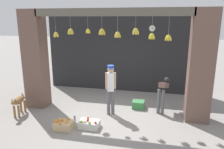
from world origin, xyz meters
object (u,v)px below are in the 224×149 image
shopkeeper (111,86)px  fruit_crate_oranges (64,125)px  produce_box_green (138,105)px  fruit_crate_apples (89,124)px  wall_clock (152,28)px  water_bottle (75,120)px  dog (18,102)px  worker_stooping (163,91)px

shopkeeper → fruit_crate_oranges: size_ratio=3.26×
produce_box_green → fruit_crate_oranges: bearing=-134.1°
fruit_crate_apples → wall_clock: bearing=66.6°
water_bottle → dog: bearing=175.8°
fruit_crate_apples → wall_clock: (1.55, 3.57, 2.61)m
worker_stooping → produce_box_green: size_ratio=2.63×
fruit_crate_apples → water_bottle: bearing=159.6°
fruit_crate_oranges → water_bottle: size_ratio=2.31×
fruit_crate_oranges → worker_stooping: bearing=34.7°
fruit_crate_apples → shopkeeper: bearing=68.2°
produce_box_green → wall_clock: wall_clock is taller
dog → produce_box_green: 4.04m
wall_clock → fruit_crate_apples: bearing=-113.4°
dog → fruit_crate_apples: bearing=72.8°
fruit_crate_apples → water_bottle: 0.55m
worker_stooping → wall_clock: wall_clock is taller
dog → shopkeeper: (2.93, 0.69, 0.52)m
dog → water_bottle: 2.04m
dog → fruit_crate_apples: size_ratio=1.47×
shopkeeper → fruit_crate_apples: 1.41m
worker_stooping → fruit_crate_apples: worker_stooping is taller
fruit_crate_oranges → fruit_crate_apples: (0.69, 0.25, -0.02)m
dog → worker_stooping: worker_stooping is taller
fruit_crate_apples → produce_box_green: (1.25, 1.75, 0.02)m
fruit_crate_oranges → dog: bearing=162.3°
shopkeeper → water_bottle: shopkeeper is taller
dog → water_bottle: size_ratio=3.87×
fruit_crate_oranges → water_bottle: fruit_crate_oranges is taller
fruit_crate_apples → wall_clock: wall_clock is taller
shopkeeper → wall_clock: size_ratio=6.44×
shopkeeper → worker_stooping: shopkeeper is taller
shopkeeper → worker_stooping: size_ratio=1.52×
worker_stooping → fruit_crate_oranges: worker_stooping is taller
dog → wall_clock: bearing=119.0°
produce_box_green → water_bottle: (-1.77, -1.56, -0.03)m
wall_clock → fruit_crate_oranges: bearing=-120.3°
dog → fruit_crate_apples: (2.52, -0.34, -0.35)m
shopkeeper → produce_box_green: shopkeeper is taller
fruit_crate_oranges → produce_box_green: bearing=45.9°
water_bottle → fruit_crate_apples: bearing=-20.4°
fruit_crate_oranges → produce_box_green: 2.78m
dog → shopkeeper: 3.06m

